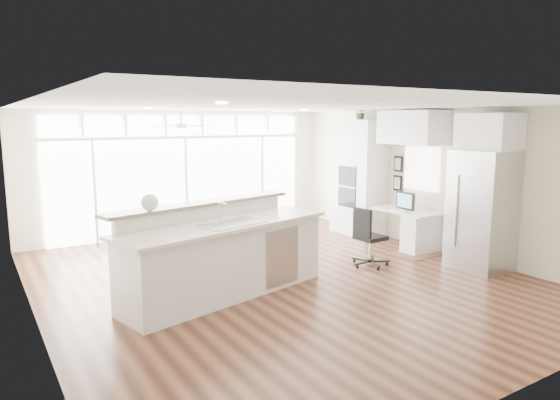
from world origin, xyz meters
TOP-DOWN VIEW (x-y plane):
  - floor at (0.00, 0.00)m, footprint 7.00×8.00m
  - ceiling at (0.00, 0.00)m, footprint 7.00×8.00m
  - wall_back at (0.00, 4.00)m, footprint 7.00×0.04m
  - wall_front at (0.00, -4.00)m, footprint 7.00×0.04m
  - wall_left at (-3.50, 0.00)m, footprint 0.04×8.00m
  - wall_right at (3.50, 0.00)m, footprint 0.04×8.00m
  - glass_wall at (0.00, 3.94)m, footprint 5.80×0.06m
  - transom_row at (0.00, 3.94)m, footprint 5.90×0.06m
  - desk_window at (3.46, 0.30)m, footprint 0.04×0.85m
  - ceiling_fan at (-0.50, 2.80)m, footprint 1.16×1.16m
  - recessed_lights at (0.00, 0.20)m, footprint 3.40×3.00m
  - oven_cabinet at (3.17, 1.80)m, footprint 0.64×1.20m
  - desk_nook at (3.13, 0.30)m, footprint 0.72×1.30m
  - upper_cabinets at (3.17, 0.30)m, footprint 0.64×1.30m
  - refrigerator at (3.11, -1.35)m, footprint 0.76×0.90m
  - fridge_cabinet at (3.17, -1.35)m, footprint 0.64×0.90m
  - framed_photos at (3.46, 0.92)m, footprint 0.06×0.22m
  - kitchen_island at (-1.06, -0.22)m, footprint 3.46×1.95m
  - rug at (2.95, -0.13)m, footprint 0.94×0.70m
  - office_chair at (1.69, -0.22)m, footprint 0.55×0.52m
  - fishbowl at (-2.07, -0.05)m, footprint 0.27×0.27m
  - monitor at (3.05, 0.30)m, footprint 0.09×0.46m
  - keyboard at (2.88, 0.30)m, footprint 0.18×0.36m
  - potted_plant at (3.17, 1.80)m, footprint 0.31×0.34m

SIDE VIEW (x-z plane):
  - floor at x=0.00m, z-range -0.02..0.00m
  - rug at x=2.95m, z-range 0.00..0.01m
  - desk_nook at x=3.13m, z-range 0.00..0.76m
  - office_chair at x=1.69m, z-range 0.00..1.01m
  - kitchen_island at x=-1.06m, z-range 0.00..1.30m
  - keyboard at x=2.88m, z-range 0.76..0.78m
  - monitor at x=3.05m, z-range 0.76..1.14m
  - refrigerator at x=3.11m, z-range 0.00..2.00m
  - glass_wall at x=0.00m, z-range 0.01..2.09m
  - oven_cabinet at x=3.17m, z-range 0.00..2.50m
  - wall_back at x=0.00m, z-range 0.00..2.70m
  - wall_front at x=0.00m, z-range 0.00..2.70m
  - wall_left at x=-3.50m, z-range 0.00..2.70m
  - wall_right at x=3.50m, z-range 0.00..2.70m
  - framed_photos at x=3.46m, z-range 1.00..1.80m
  - fishbowl at x=-2.07m, z-range 1.30..1.53m
  - desk_window at x=3.46m, z-range 1.12..1.98m
  - fridge_cabinet at x=3.17m, z-range 2.00..2.60m
  - upper_cabinets at x=3.17m, z-range 2.03..2.67m
  - transom_row at x=0.00m, z-range 2.18..2.58m
  - ceiling_fan at x=-0.50m, z-range 2.32..2.64m
  - potted_plant at x=3.17m, z-range 2.50..2.76m
  - recessed_lights at x=0.00m, z-range 2.67..2.69m
  - ceiling at x=0.00m, z-range 2.69..2.71m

